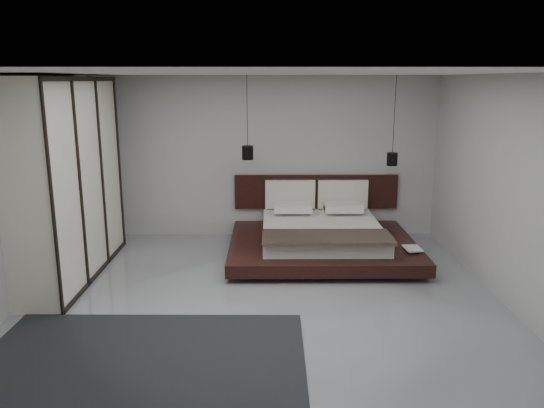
{
  "coord_description": "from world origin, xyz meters",
  "views": [
    {
      "loc": [
        0.07,
        -6.2,
        2.73
      ],
      "look_at": [
        0.12,
        1.2,
        0.98
      ],
      "focal_mm": 35.0,
      "sensor_mm": 36.0,
      "label": 1
    }
  ],
  "objects_px": {
    "lattice_screen": "(85,168)",
    "rug": "(138,367)",
    "pendant_right": "(392,159)",
    "bed": "(321,236)",
    "wardrobe": "(68,179)",
    "pendant_left": "(248,152)"
  },
  "relations": [
    {
      "from": "lattice_screen",
      "to": "rug",
      "type": "bearing_deg",
      "value": -66.39
    },
    {
      "from": "pendant_right",
      "to": "bed",
      "type": "bearing_deg",
      "value": -158.63
    },
    {
      "from": "bed",
      "to": "wardrobe",
      "type": "bearing_deg",
      "value": -166.11
    },
    {
      "from": "bed",
      "to": "wardrobe",
      "type": "relative_size",
      "value": 1.02
    },
    {
      "from": "pendant_left",
      "to": "rug",
      "type": "height_order",
      "value": "pendant_left"
    },
    {
      "from": "pendant_left",
      "to": "rug",
      "type": "relative_size",
      "value": 0.41
    },
    {
      "from": "lattice_screen",
      "to": "pendant_left",
      "type": "relative_size",
      "value": 1.93
    },
    {
      "from": "pendant_right",
      "to": "lattice_screen",
      "type": "bearing_deg",
      "value": 179.04
    },
    {
      "from": "wardrobe",
      "to": "rug",
      "type": "relative_size",
      "value": 0.86
    },
    {
      "from": "lattice_screen",
      "to": "bed",
      "type": "xyz_separation_m",
      "value": [
        3.86,
        -0.55,
        -1.01
      ]
    },
    {
      "from": "wardrobe",
      "to": "rug",
      "type": "bearing_deg",
      "value": -59.7
    },
    {
      "from": "wardrobe",
      "to": "lattice_screen",
      "type": "bearing_deg",
      "value": 99.91
    },
    {
      "from": "rug",
      "to": "pendant_left",
      "type": "bearing_deg",
      "value": 76.61
    },
    {
      "from": "lattice_screen",
      "to": "pendant_left",
      "type": "xyz_separation_m",
      "value": [
        2.68,
        -0.08,
        0.27
      ]
    },
    {
      "from": "bed",
      "to": "pendant_left",
      "type": "xyz_separation_m",
      "value": [
        -1.18,
        0.46,
        1.28
      ]
    },
    {
      "from": "lattice_screen",
      "to": "bed",
      "type": "height_order",
      "value": "lattice_screen"
    },
    {
      "from": "bed",
      "to": "pendant_right",
      "type": "height_order",
      "value": "pendant_right"
    },
    {
      "from": "bed",
      "to": "pendant_right",
      "type": "bearing_deg",
      "value": 21.37
    },
    {
      "from": "lattice_screen",
      "to": "pendant_left",
      "type": "bearing_deg",
      "value": -1.8
    },
    {
      "from": "wardrobe",
      "to": "rug",
      "type": "height_order",
      "value": "wardrobe"
    },
    {
      "from": "pendant_left",
      "to": "wardrobe",
      "type": "distance_m",
      "value": 2.79
    },
    {
      "from": "lattice_screen",
      "to": "rug",
      "type": "height_order",
      "value": "lattice_screen"
    }
  ]
}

